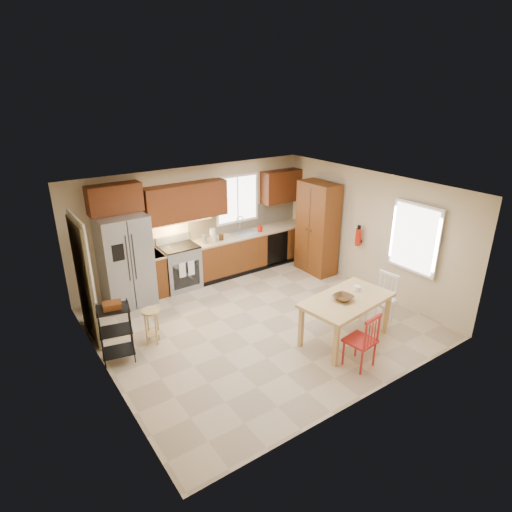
{
  "coord_description": "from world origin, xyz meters",
  "views": [
    {
      "loc": [
        -3.95,
        -5.6,
        4.11
      ],
      "look_at": [
        0.19,
        0.4,
        1.15
      ],
      "focal_mm": 30.0,
      "sensor_mm": 36.0,
      "label": 1
    }
  ],
  "objects": [
    {
      "name": "window_right",
      "position": [
        2.68,
        -1.15,
        1.45
      ],
      "size": [
        0.04,
        1.02,
        1.32
      ],
      "primitive_type": "cube",
      "color": "white",
      "rests_on": "wall_right"
    },
    {
      "name": "backsplash",
      "position": [
        1.29,
        2.48,
        1.18
      ],
      "size": [
        2.92,
        0.03,
        0.55
      ],
      "primitive_type": "cube",
      "color": "beige",
      "rests_on": "wall_back"
    },
    {
      "name": "dishwasher",
      "position": [
        1.85,
        1.91,
        0.45
      ],
      "size": [
        0.6,
        0.02,
        0.78
      ],
      "primitive_type": "cube",
      "color": "black",
      "rests_on": "floor"
    },
    {
      "name": "table_bowl",
      "position": [
        0.78,
        -1.27,
        0.78
      ],
      "size": [
        0.36,
        0.36,
        0.08
      ],
      "primitive_type": "imported",
      "rotation": [
        0.0,
        0.0,
        0.13
      ],
      "color": "#4C2E14",
      "rests_on": "dining_table"
    },
    {
      "name": "soap_bottle",
      "position": [
        1.48,
        2.1,
        1.0
      ],
      "size": [
        0.09,
        0.09,
        0.19
      ],
      "primitive_type": "imported",
      "color": "#AF1A0C",
      "rests_on": "base_cabinet_run"
    },
    {
      "name": "table_jar",
      "position": [
        1.23,
        -1.17,
        0.81
      ],
      "size": [
        0.13,
        0.13,
        0.14
      ],
      "primitive_type": "cylinder",
      "rotation": [
        0.0,
        0.0,
        0.13
      ],
      "color": "white",
      "rests_on": "dining_table"
    },
    {
      "name": "upper_right_block",
      "position": [
        2.25,
        2.33,
        1.83
      ],
      "size": [
        1.0,
        0.35,
        0.75
      ],
      "primitive_type": "cube",
      "color": "#59260E",
      "rests_on": "wall_back"
    },
    {
      "name": "upper_left_block",
      "position": [
        -0.25,
        2.33,
        1.83
      ],
      "size": [
        1.8,
        0.35,
        0.75
      ],
      "primitive_type": "cube",
      "color": "#59260E",
      "rests_on": "wall_back"
    },
    {
      "name": "paper_towel",
      "position": [
        0.25,
        2.15,
        1.04
      ],
      "size": [
        0.12,
        0.12,
        0.28
      ],
      "primitive_type": "cylinder",
      "color": "white",
      "rests_on": "base_cabinet_run"
    },
    {
      "name": "base_cabinet_narrow",
      "position": [
        -1.1,
        2.2,
        0.45
      ],
      "size": [
        0.3,
        0.6,
        0.9
      ],
      "primitive_type": "cube",
      "color": "#622E12",
      "rests_on": "floor"
    },
    {
      "name": "base_cabinet_run",
      "position": [
        1.29,
        2.2,
        0.45
      ],
      "size": [
        2.92,
        0.6,
        0.9
      ],
      "primitive_type": "cube",
      "color": "#622E12",
      "rests_on": "floor"
    },
    {
      "name": "dining_table",
      "position": [
        0.88,
        -1.27,
        0.38
      ],
      "size": [
        1.68,
        1.09,
        0.77
      ],
      "primitive_type": null,
      "rotation": [
        0.0,
        0.0,
        0.13
      ],
      "color": "tan",
      "rests_on": "floor"
    },
    {
      "name": "canister_wood",
      "position": [
        0.45,
        2.12,
        0.97
      ],
      "size": [
        0.1,
        0.1,
        0.14
      ],
      "primitive_type": "cylinder",
      "color": "#4C2E14",
      "rests_on": "base_cabinet_run"
    },
    {
      "name": "ceiling",
      "position": [
        0.0,
        0.0,
        2.5
      ],
      "size": [
        5.5,
        5.0,
        0.02
      ],
      "primitive_type": "cube",
      "color": "silver",
      "rests_on": "ground"
    },
    {
      "name": "wall_front",
      "position": [
        0.0,
        -2.5,
        1.25
      ],
      "size": [
        5.5,
        0.02,
        2.5
      ],
      "primitive_type": "cube",
      "color": "#CCB793",
      "rests_on": "ground"
    },
    {
      "name": "chair_red",
      "position": [
        0.53,
        -1.92,
        0.46
      ],
      "size": [
        0.49,
        0.49,
        0.93
      ],
      "primitive_type": null,
      "rotation": [
        0.0,
        0.0,
        0.13
      ],
      "color": "#A31C19",
      "rests_on": "floor"
    },
    {
      "name": "upper_over_fridge",
      "position": [
        -1.7,
        2.33,
        2.1
      ],
      "size": [
        1.0,
        0.35,
        0.55
      ],
      "primitive_type": "cube",
      "color": "#59260E",
      "rests_on": "wall_back"
    },
    {
      "name": "range_stove",
      "position": [
        -0.55,
        2.19,
        0.46
      ],
      "size": [
        0.76,
        0.63,
        0.92
      ],
      "primitive_type": "cube",
      "color": "gray",
      "rests_on": "floor"
    },
    {
      "name": "pantry",
      "position": [
        2.43,
        1.2,
        1.05
      ],
      "size": [
        0.5,
        0.95,
        2.1
      ],
      "primitive_type": "cube",
      "color": "#622E12",
      "rests_on": "floor"
    },
    {
      "name": "wall_back",
      "position": [
        0.0,
        2.5,
        1.25
      ],
      "size": [
        5.5,
        0.02,
        2.5
      ],
      "primitive_type": "cube",
      "color": "#CCB793",
      "rests_on": "ground"
    },
    {
      "name": "undercab_glow",
      "position": [
        -0.55,
        2.3,
        1.43
      ],
      "size": [
        1.6,
        0.3,
        0.01
      ],
      "primitive_type": "cube",
      "color": "#FFBF66",
      "rests_on": "wall_back"
    },
    {
      "name": "canister_steel",
      "position": [
        0.05,
        2.15,
        0.99
      ],
      "size": [
        0.11,
        0.11,
        0.18
      ],
      "primitive_type": "cylinder",
      "color": "gray",
      "rests_on": "base_cabinet_run"
    },
    {
      "name": "wall_right",
      "position": [
        2.75,
        0.0,
        1.25
      ],
      "size": [
        0.02,
        5.0,
        2.5
      ],
      "primitive_type": "cube",
      "color": "#CCB793",
      "rests_on": "ground"
    },
    {
      "name": "chair_white",
      "position": [
        1.83,
        -1.22,
        0.46
      ],
      "size": [
        0.49,
        0.49,
        0.93
      ],
      "primitive_type": null,
      "rotation": [
        0.0,
        0.0,
        1.7
      ],
      "color": "white",
      "rests_on": "floor"
    },
    {
      "name": "sink",
      "position": [
        1.1,
        2.2,
        0.86
      ],
      "size": [
        0.62,
        0.46,
        0.16
      ],
      "primitive_type": "cube",
      "color": "gray",
      "rests_on": "base_cabinet_run"
    },
    {
      "name": "window_back",
      "position": [
        1.1,
        2.48,
        1.65
      ],
      "size": [
        1.12,
        0.04,
        1.12
      ],
      "primitive_type": "cube",
      "color": "white",
      "rests_on": "wall_back"
    },
    {
      "name": "wall_left",
      "position": [
        -2.75,
        0.0,
        1.25
      ],
      "size": [
        0.02,
        5.0,
        2.5
      ],
      "primitive_type": "cube",
      "color": "#CCB793",
      "rests_on": "ground"
    },
    {
      "name": "utility_cart",
      "position": [
        -2.5,
        0.34,
        0.49
      ],
      "size": [
        0.56,
        0.48,
        0.98
      ],
      "primitive_type": null,
      "rotation": [
        0.0,
        0.0,
        -0.23
      ],
      "color": "black",
      "rests_on": "floor"
    },
    {
      "name": "bar_stool",
      "position": [
        -1.87,
        0.5,
        0.31
      ],
      "size": [
        0.39,
        0.39,
        0.63
      ],
      "primitive_type": null,
      "rotation": [
        0.0,
        0.0,
        0.33
      ],
      "color": "tan",
      "rests_on": "floor"
    },
    {
      "name": "floor",
      "position": [
        0.0,
        0.0,
        0.0
      ],
      "size": [
        5.5,
        5.5,
        0.0
      ],
      "primitive_type": "plane",
      "color": "tan",
      "rests_on": "ground"
    },
    {
      "name": "fire_extinguisher",
      "position": [
        2.63,
        0.15,
        1.1
      ],
      "size": [
        0.12,
        0.12,
        0.36
      ],
      "primitive_type": "cylinder",
      "color": "#AF1A0C",
      "rests_on": "wall_right"
    },
    {
      "name": "refrigerator",
      "position": [
        -1.7,
        2.12,
        0.91
      ],
      "size": [
        0.92,
        0.75,
        1.82
      ],
      "primitive_type": "cube",
      "color": "gray",
      "rests_on": "floor"
    },
    {
      "name": "doorway",
      "position": [
        -2.67,
        1.3,
        1.05
      ],
      "size": [
        0.04,
        0.95,
        2.1
      ],
      "primitive_type": "cube",
      "color": "#8C7A59",
      "rests_on": "wall_left"
    }
  ]
}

